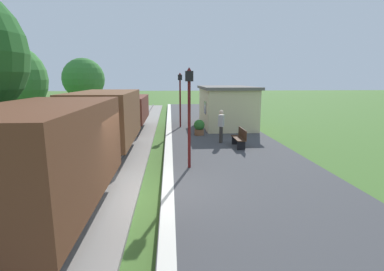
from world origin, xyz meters
name	(u,v)px	position (x,y,z in m)	size (l,w,h in m)	color
ground_plane	(155,198)	(0.00, 0.00, 0.00)	(160.00, 160.00, 0.00)	#47702D
platform_slab	(258,191)	(3.20, 0.00, 0.12)	(6.00, 60.00, 0.25)	#424244
platform_edge_stripe	(168,189)	(0.40, 0.00, 0.25)	(0.36, 60.00, 0.01)	silver
track_ballast	(73,198)	(-2.40, 0.00, 0.06)	(3.80, 60.00, 0.12)	gray
rail_near	(98,193)	(-1.68, 0.00, 0.19)	(0.07, 60.00, 0.14)	slate
rail_far	(48,195)	(-3.12, 0.00, 0.19)	(0.07, 60.00, 0.14)	slate
freight_train	(104,124)	(-2.40, 4.42, 1.60)	(2.50, 19.40, 2.72)	brown
station_hut	(226,106)	(4.40, 11.65, 1.65)	(3.50, 5.80, 2.78)	beige
bench_near_hut	(240,137)	(3.88, 5.35, 0.72)	(0.42, 1.50, 0.91)	#422819
bench_down_platform	(210,112)	(3.88, 16.31, 0.72)	(0.42, 1.50, 0.91)	#422819
person_waiting	(221,125)	(3.14, 6.40, 1.18)	(0.37, 0.44, 1.71)	#38332D
potted_planter	(199,127)	(2.21, 8.57, 0.72)	(0.64, 0.64, 0.92)	brown
lamp_post_near	(189,100)	(1.19, 2.18, 2.80)	(0.28, 0.28, 3.70)	#591414
lamp_post_far	(180,90)	(1.19, 11.55, 2.80)	(0.28, 0.28, 3.70)	#591414
tree_trackside_far	(8,80)	(-9.13, 10.07, 3.47)	(4.43, 4.43, 5.68)	#4C3823
tree_field_left	(84,79)	(-6.99, 18.09, 3.52)	(3.58, 3.58, 5.32)	#4C3823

